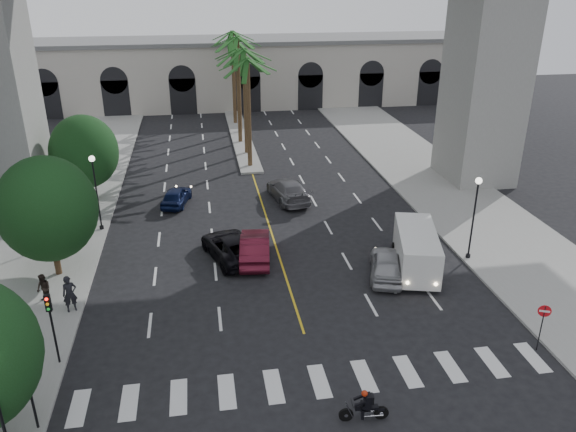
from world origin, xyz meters
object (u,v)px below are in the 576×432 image
object	(u,v)px
do_not_enter_sign	(543,318)
cargo_van	(416,250)
traffic_signal_far	(51,317)
car_c	(231,246)
lamp_post_left_far	(96,187)
motorcycle_rider	(366,407)
car_e	(176,196)
pedestrian_b	(44,289)
car_d	(288,190)
car_b	(255,247)
lamp_post_right	(474,211)
pedestrian_a	(70,294)
traffic_signal_near	(27,378)
car_a	(387,264)

from	to	relation	value
do_not_enter_sign	cargo_van	bearing A→B (deg)	132.99
traffic_signal_far	car_c	size ratio (longest dim) A/B	0.67
lamp_post_left_far	motorcycle_rider	bearing A→B (deg)	-57.62
car_e	do_not_enter_sign	size ratio (longest dim) A/B	1.67
lamp_post_left_far	car_c	bearing A→B (deg)	-32.40
pedestrian_b	do_not_enter_sign	size ratio (longest dim) A/B	0.67
car_d	car_c	bearing A→B (deg)	51.75
car_d	car_b	bearing A→B (deg)	60.26
lamp_post_right	pedestrian_a	world-z (taller)	lamp_post_right
lamp_post_right	car_e	bearing A→B (deg)	146.09
car_d	pedestrian_a	world-z (taller)	pedestrian_a
lamp_post_right	motorcycle_rider	distance (m)	15.91
traffic_signal_near	car_c	bearing A→B (deg)	57.54
traffic_signal_far	motorcycle_rider	xyz separation A→B (m)	(12.58, -5.51, -1.86)
car_c	car_e	distance (m)	9.98
lamp_post_left_far	car_c	size ratio (longest dim) A/B	0.98
traffic_signal_near	car_e	xyz separation A→B (m)	(4.87, 22.48, -1.82)
lamp_post_right	car_d	bearing A→B (deg)	128.85
lamp_post_left_far	car_e	distance (m)	6.86
car_c	do_not_enter_sign	bearing A→B (deg)	121.88
motorcycle_rider	traffic_signal_far	bearing A→B (deg)	161.22
lamp_post_left_far	do_not_enter_sign	world-z (taller)	lamp_post_left_far
lamp_post_left_far	pedestrian_b	bearing A→B (deg)	-100.10
car_a	cargo_van	distance (m)	2.01
lamp_post_right	pedestrian_a	size ratio (longest dim) A/B	2.71
lamp_post_left_far	motorcycle_rider	distance (m)	23.83
lamp_post_left_far	traffic_signal_near	bearing A→B (deg)	-89.69
motorcycle_rider	cargo_van	distance (m)	12.89
pedestrian_b	car_a	bearing A→B (deg)	43.55
motorcycle_rider	car_b	xyz separation A→B (m)	(-2.78, 14.18, 0.18)
car_a	motorcycle_rider	bearing A→B (deg)	84.61
lamp_post_right	do_not_enter_sign	xyz separation A→B (m)	(-0.90, -9.00, -1.46)
lamp_post_left_far	car_e	world-z (taller)	lamp_post_left_far
motorcycle_rider	lamp_post_left_far	bearing A→B (deg)	127.22
motorcycle_rider	car_c	bearing A→B (deg)	110.97
car_b	car_d	size ratio (longest dim) A/B	0.90
lamp_post_left_far	lamp_post_right	bearing A→B (deg)	-19.33
lamp_post_right	motorcycle_rider	bearing A→B (deg)	-130.12
car_a	car_b	distance (m)	7.99
car_a	car_d	world-z (taller)	car_d
lamp_post_left_far	car_a	size ratio (longest dim) A/B	1.16
car_b	car_e	xyz separation A→B (m)	(-4.93, 9.81, -0.14)
do_not_enter_sign	lamp_post_left_far	bearing A→B (deg)	165.96
cargo_van	car_e	bearing A→B (deg)	152.52
pedestrian_b	do_not_enter_sign	xyz separation A→B (m)	(23.53, -7.85, 0.80)
car_d	do_not_enter_sign	xyz separation A→B (m)	(8.39, -20.53, 0.95)
lamp_post_left_far	car_c	xyz separation A→B (m)	(8.45, -5.37, -2.46)
motorcycle_rider	car_e	distance (m)	25.20
traffic_signal_far	car_c	bearing A→B (deg)	47.56
traffic_signal_near	car_b	distance (m)	16.11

